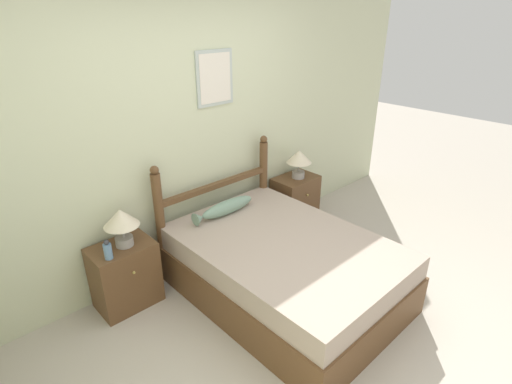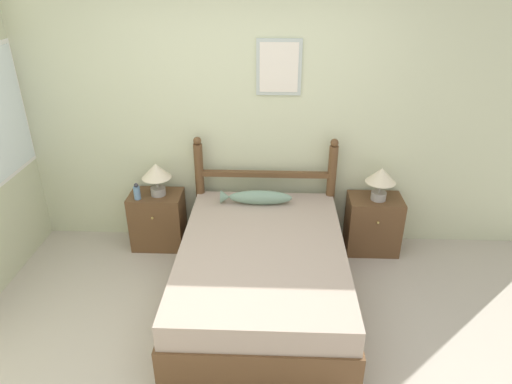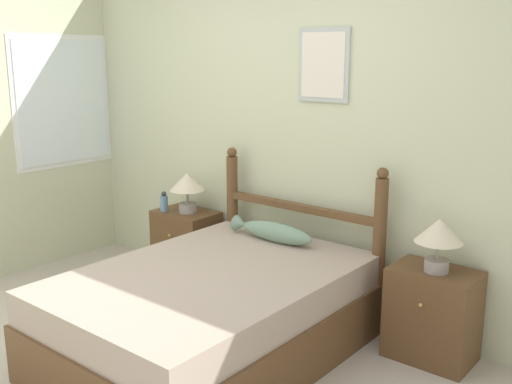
{
  "view_description": "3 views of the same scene",
  "coord_description": "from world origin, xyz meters",
  "px_view_note": "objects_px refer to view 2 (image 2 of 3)",
  "views": [
    {
      "loc": [
        -1.95,
        -1.27,
        2.33
      ],
      "look_at": [
        0.16,
        1.0,
        0.9
      ],
      "focal_mm": 28.0,
      "sensor_mm": 36.0,
      "label": 1
    },
    {
      "loc": [
        0.26,
        -2.4,
        2.59
      ],
      "look_at": [
        0.13,
        0.97,
        0.88
      ],
      "focal_mm": 32.0,
      "sensor_mm": 36.0,
      "label": 2
    },
    {
      "loc": [
        2.56,
        -1.8,
        1.85
      ],
      "look_at": [
        0.22,
        1.06,
        0.98
      ],
      "focal_mm": 42.0,
      "sensor_mm": 36.0,
      "label": 3
    }
  ],
  "objects_px": {
    "nightstand_left": "(158,220)",
    "nightstand_right": "(373,224)",
    "bed": "(262,274)",
    "table_lamp_left": "(156,173)",
    "bottle": "(137,192)",
    "fish_pillow": "(257,197)",
    "table_lamp_right": "(381,178)"
  },
  "relations": [
    {
      "from": "nightstand_left",
      "to": "table_lamp_left",
      "type": "xyz_separation_m",
      "value": [
        0.04,
        -0.01,
        0.52
      ]
    },
    {
      "from": "bed",
      "to": "fish_pillow",
      "type": "distance_m",
      "value": 0.79
    },
    {
      "from": "table_lamp_left",
      "to": "fish_pillow",
      "type": "height_order",
      "value": "table_lamp_left"
    },
    {
      "from": "table_lamp_right",
      "to": "bottle",
      "type": "bearing_deg",
      "value": -177.95
    },
    {
      "from": "nightstand_right",
      "to": "bottle",
      "type": "bearing_deg",
      "value": -177.37
    },
    {
      "from": "bed",
      "to": "fish_pillow",
      "type": "relative_size",
      "value": 2.9
    },
    {
      "from": "table_lamp_left",
      "to": "nightstand_left",
      "type": "bearing_deg",
      "value": 164.36
    },
    {
      "from": "bed",
      "to": "nightstand_right",
      "type": "height_order",
      "value": "nightstand_right"
    },
    {
      "from": "nightstand_left",
      "to": "bed",
      "type": "bearing_deg",
      "value": -37.91
    },
    {
      "from": "table_lamp_left",
      "to": "bottle",
      "type": "height_order",
      "value": "table_lamp_left"
    },
    {
      "from": "fish_pillow",
      "to": "nightstand_right",
      "type": "bearing_deg",
      "value": 6.12
    },
    {
      "from": "bed",
      "to": "nightstand_left",
      "type": "bearing_deg",
      "value": 142.09
    },
    {
      "from": "bed",
      "to": "bottle",
      "type": "relative_size",
      "value": 11.71
    },
    {
      "from": "nightstand_left",
      "to": "table_lamp_left",
      "type": "bearing_deg",
      "value": -15.64
    },
    {
      "from": "bed",
      "to": "nightstand_right",
      "type": "relative_size",
      "value": 3.37
    },
    {
      "from": "nightstand_right",
      "to": "table_lamp_right",
      "type": "height_order",
      "value": "table_lamp_right"
    },
    {
      "from": "nightstand_right",
      "to": "table_lamp_right",
      "type": "bearing_deg",
      "value": -61.41
    },
    {
      "from": "table_lamp_left",
      "to": "bed",
      "type": "bearing_deg",
      "value": -38.52
    },
    {
      "from": "nightstand_left",
      "to": "table_lamp_left",
      "type": "height_order",
      "value": "table_lamp_left"
    },
    {
      "from": "bed",
      "to": "table_lamp_right",
      "type": "distance_m",
      "value": 1.45
    },
    {
      "from": "nightstand_left",
      "to": "table_lamp_right",
      "type": "relative_size",
      "value": 1.76
    },
    {
      "from": "fish_pillow",
      "to": "bottle",
      "type": "bearing_deg",
      "value": 179.1
    },
    {
      "from": "nightstand_right",
      "to": "table_lamp_left",
      "type": "relative_size",
      "value": 1.76
    },
    {
      "from": "bottle",
      "to": "fish_pillow",
      "type": "distance_m",
      "value": 1.14
    },
    {
      "from": "nightstand_left",
      "to": "fish_pillow",
      "type": "xyz_separation_m",
      "value": [
        0.99,
        -0.12,
        0.34
      ]
    },
    {
      "from": "bed",
      "to": "table_lamp_left",
      "type": "relative_size",
      "value": 5.95
    },
    {
      "from": "bed",
      "to": "nightstand_left",
      "type": "height_order",
      "value": "nightstand_left"
    },
    {
      "from": "nightstand_right",
      "to": "bottle",
      "type": "distance_m",
      "value": 2.31
    },
    {
      "from": "bottle",
      "to": "fish_pillow",
      "type": "relative_size",
      "value": 0.25
    },
    {
      "from": "nightstand_left",
      "to": "table_lamp_right",
      "type": "xyz_separation_m",
      "value": [
        2.14,
        -0.02,
        0.52
      ]
    },
    {
      "from": "nightstand_left",
      "to": "nightstand_right",
      "type": "bearing_deg",
      "value": 0.0
    },
    {
      "from": "nightstand_left",
      "to": "fish_pillow",
      "type": "relative_size",
      "value": 0.86
    }
  ]
}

